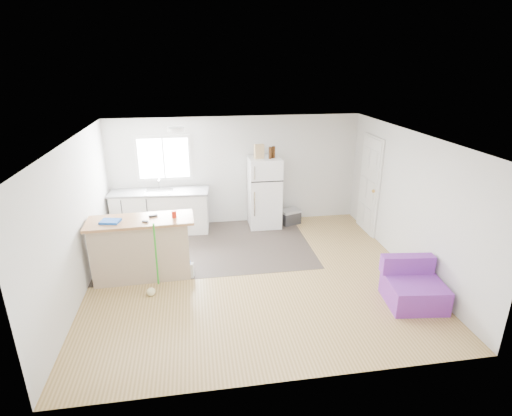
{
  "coord_description": "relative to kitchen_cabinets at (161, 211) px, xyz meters",
  "views": [
    {
      "loc": [
        -0.91,
        -6.05,
        3.52
      ],
      "look_at": [
        0.16,
        0.7,
        0.97
      ],
      "focal_mm": 28.0,
      "sensor_mm": 36.0,
      "label": 1
    }
  ],
  "objects": [
    {
      "name": "room",
      "position": [
        1.67,
        -2.18,
        0.73
      ],
      "size": [
        5.51,
        5.01,
        2.41
      ],
      "color": "olive",
      "rests_on": "ground"
    },
    {
      "name": "vinyl_zone",
      "position": [
        0.95,
        -0.93,
        -0.47
      ],
      "size": [
        4.05,
        2.5,
        0.0
      ],
      "primitive_type": "cube",
      "color": "#2F2923",
      "rests_on": "floor"
    },
    {
      "name": "window",
      "position": [
        0.12,
        0.31,
        1.08
      ],
      "size": [
        1.18,
        0.06,
        0.98
      ],
      "color": "white",
      "rests_on": "back_wall"
    },
    {
      "name": "interior_door",
      "position": [
        4.4,
        -0.63,
        0.55
      ],
      "size": [
        0.11,
        0.92,
        2.1
      ],
      "color": "white",
      "rests_on": "right_wall"
    },
    {
      "name": "ceiling_fixture",
      "position": [
        0.47,
        -0.98,
        1.89
      ],
      "size": [
        0.3,
        0.3,
        0.07
      ],
      "primitive_type": "cylinder",
      "color": "white",
      "rests_on": "ceiling"
    },
    {
      "name": "kitchen_cabinets",
      "position": [
        0.0,
        0.0,
        0.0
      ],
      "size": [
        2.1,
        0.8,
        1.2
      ],
      "rotation": [
        0.0,
        0.0,
        -0.08
      ],
      "color": "white",
      "rests_on": "floor"
    },
    {
      "name": "peninsula",
      "position": [
        -0.19,
        -1.94,
        0.07
      ],
      "size": [
        1.75,
        0.73,
        1.06
      ],
      "rotation": [
        0.0,
        0.0,
        0.04
      ],
      "color": "tan",
      "rests_on": "floor"
    },
    {
      "name": "refrigerator",
      "position": [
        2.25,
        -0.02,
        0.31
      ],
      "size": [
        0.69,
        0.66,
        1.56
      ],
      "rotation": [
        0.0,
        0.0,
        -0.01
      ],
      "color": "white",
      "rests_on": "floor"
    },
    {
      "name": "cooler",
      "position": [
        2.86,
        -0.02,
        -0.3
      ],
      "size": [
        0.51,
        0.43,
        0.34
      ],
      "rotation": [
        0.0,
        0.0,
        0.34
      ],
      "color": "#2B2B2D",
      "rests_on": "floor"
    },
    {
      "name": "purple_seat",
      "position": [
        3.97,
        -3.38,
        -0.22
      ],
      "size": [
        0.9,
        0.86,
        0.67
      ],
      "rotation": [
        0.0,
        0.0,
        -0.12
      ],
      "color": "purple",
      "rests_on": "floor"
    },
    {
      "name": "cleaner_jug",
      "position": [
        0.58,
        -2.09,
        -0.33
      ],
      "size": [
        0.16,
        0.13,
        0.31
      ],
      "rotation": [
        0.0,
        0.0,
        -0.23
      ],
      "color": "silver",
      "rests_on": "floor"
    },
    {
      "name": "mop",
      "position": [
        0.01,
        -2.53,
        -0.24
      ],
      "size": [
        0.23,
        0.35,
        1.25
      ],
      "rotation": [
        0.0,
        0.0,
        0.16
      ],
      "color": "green",
      "rests_on": "floor"
    },
    {
      "name": "red_cup",
      "position": [
        0.39,
        -1.95,
        0.65
      ],
      "size": [
        0.1,
        0.1,
        0.12
      ],
      "primitive_type": "cylinder",
      "rotation": [
        0.0,
        0.0,
        0.39
      ],
      "color": "red",
      "rests_on": "peninsula"
    },
    {
      "name": "blue_tray",
      "position": [
        -0.62,
        -2.0,
        0.61
      ],
      "size": [
        0.34,
        0.28,
        0.04
      ],
      "primitive_type": "cube",
      "rotation": [
        0.0,
        0.0,
        -0.22
      ],
      "color": "blue",
      "rests_on": "peninsula"
    },
    {
      "name": "tool_a",
      "position": [
        0.04,
        -1.85,
        0.61
      ],
      "size": [
        0.15,
        0.09,
        0.03
      ],
      "primitive_type": "cube",
      "rotation": [
        0.0,
        0.0,
        0.31
      ],
      "color": "black",
      "rests_on": "peninsula"
    },
    {
      "name": "tool_b",
      "position": [
        -0.07,
        -2.08,
        0.6
      ],
      "size": [
        0.11,
        0.07,
        0.03
      ],
      "primitive_type": "cube",
      "rotation": [
        0.0,
        0.0,
        -0.38
      ],
      "color": "black",
      "rests_on": "peninsula"
    },
    {
      "name": "cardboard_box",
      "position": [
        2.13,
        -0.06,
        1.24
      ],
      "size": [
        0.21,
        0.13,
        0.3
      ],
      "primitive_type": "cube",
      "rotation": [
        0.0,
        0.0,
        0.15
      ],
      "color": "tan",
      "rests_on": "refrigerator"
    },
    {
      "name": "bottle_left",
      "position": [
        2.36,
        -0.12,
        1.21
      ],
      "size": [
        0.08,
        0.08,
        0.25
      ],
      "primitive_type": "cylinder",
      "rotation": [
        0.0,
        0.0,
        0.1
      ],
      "color": "#3A1E0A",
      "rests_on": "refrigerator"
    },
    {
      "name": "bottle_right",
      "position": [
        2.44,
        -0.06,
        1.21
      ],
      "size": [
        0.07,
        0.07,
        0.25
      ],
      "primitive_type": "cylinder",
      "rotation": [
        0.0,
        0.0,
        0.01
      ],
      "color": "#3A1E0A",
      "rests_on": "refrigerator"
    }
  ]
}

